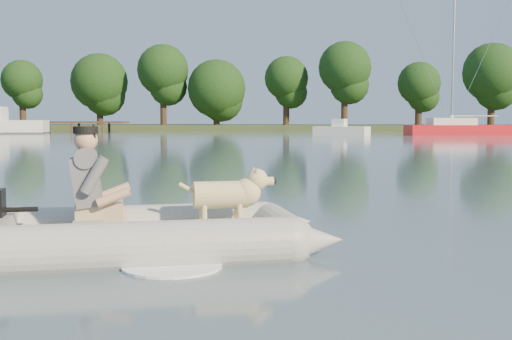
# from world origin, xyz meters

# --- Properties ---
(water) EXTENTS (160.00, 160.00, 0.00)m
(water) POSITION_xyz_m (0.00, 0.00, 0.00)
(water) COLOR slate
(water) RESTS_ON ground
(shore_bank) EXTENTS (160.00, 12.00, 0.70)m
(shore_bank) POSITION_xyz_m (0.00, 62.00, 0.25)
(shore_bank) COLOR #47512D
(shore_bank) RESTS_ON water
(dock) EXTENTS (18.00, 2.00, 1.04)m
(dock) POSITION_xyz_m (-26.00, 52.00, 0.52)
(dock) COLOR #4C331E
(dock) RESTS_ON water
(treeline) EXTENTS (75.85, 7.35, 9.27)m
(treeline) POSITION_xyz_m (1.46, 61.10, 5.39)
(treeline) COLOR #332316
(treeline) RESTS_ON shore_bank
(dinghy) EXTENTS (5.97, 5.16, 1.46)m
(dinghy) POSITION_xyz_m (-0.68, -0.35, 0.63)
(dinghy) COLOR gray
(dinghy) RESTS_ON water
(man) EXTENTS (0.93, 0.85, 1.14)m
(man) POSITION_xyz_m (-1.41, -0.51, 0.82)
(man) COLOR #5E5D62
(man) RESTS_ON dinghy
(dog) EXTENTS (1.05, 0.62, 0.66)m
(dog) POSITION_xyz_m (-0.04, -0.10, 0.55)
(dog) COLOR tan
(dog) RESTS_ON dinghy
(motorboat) EXTENTS (4.85, 3.31, 1.92)m
(motorboat) POSITION_xyz_m (2.89, 45.14, 0.87)
(motorboat) COLOR white
(motorboat) RESTS_ON water
(sailboat) EXTENTS (8.47, 3.77, 11.25)m
(sailboat) POSITION_xyz_m (12.12, 45.84, 0.49)
(sailboat) COLOR red
(sailboat) RESTS_ON water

